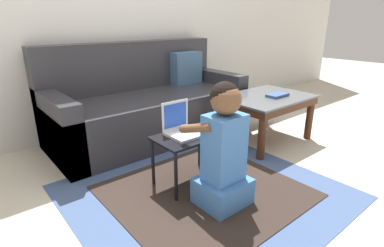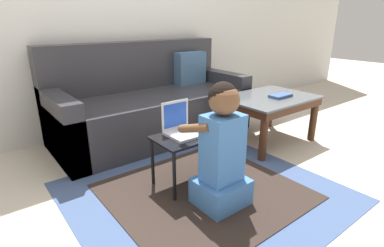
% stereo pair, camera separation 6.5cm
% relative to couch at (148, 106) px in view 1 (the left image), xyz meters
% --- Properties ---
extents(ground_plane, '(16.00, 16.00, 0.00)m').
position_rel_couch_xyz_m(ground_plane, '(-0.16, -1.02, -0.32)').
color(ground_plane, beige).
extents(wall_back, '(9.00, 0.06, 2.50)m').
position_rel_couch_xyz_m(wall_back, '(-0.16, 0.46, 0.93)').
color(wall_back, silver).
rests_on(wall_back, ground_plane).
extents(area_rug, '(1.75, 1.65, 0.01)m').
position_rel_couch_xyz_m(area_rug, '(-0.30, -1.22, -0.32)').
color(area_rug, '#3D517A').
rests_on(area_rug, ground_plane).
extents(couch, '(1.98, 0.87, 0.95)m').
position_rel_couch_xyz_m(couch, '(0.00, 0.00, 0.00)').
color(couch, '#2D2D33').
rests_on(couch, ground_plane).
extents(coffee_table, '(0.88, 0.64, 0.46)m').
position_rel_couch_xyz_m(coffee_table, '(0.81, -0.87, 0.07)').
color(coffee_table, '#4C5156').
rests_on(coffee_table, ground_plane).
extents(laptop_desk, '(0.50, 0.33, 0.38)m').
position_rel_couch_xyz_m(laptop_desk, '(-0.30, -1.04, 0.01)').
color(laptop_desk, black).
rests_on(laptop_desk, ground_plane).
extents(laptop, '(0.23, 0.22, 0.23)m').
position_rel_couch_xyz_m(laptop, '(-0.33, -0.99, 0.10)').
color(laptop, silver).
rests_on(laptop, laptop_desk).
extents(computer_mouse, '(0.06, 0.11, 0.03)m').
position_rel_couch_xyz_m(computer_mouse, '(-0.16, -1.07, 0.08)').
color(computer_mouse, silver).
rests_on(computer_mouse, laptop_desk).
extents(person_seated, '(0.32, 0.43, 0.82)m').
position_rel_couch_xyz_m(person_seated, '(-0.31, -1.39, 0.06)').
color(person_seated, '#3D70B2').
rests_on(person_seated, ground_plane).
extents(book_on_table, '(0.23, 0.12, 0.03)m').
position_rel_couch_xyz_m(book_on_table, '(0.87, -0.95, 0.15)').
color(book_on_table, '#334C7F').
rests_on(book_on_table, coffee_table).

